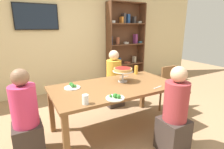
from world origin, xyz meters
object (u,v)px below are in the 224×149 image
Objects in this scene: bookshelf at (125,43)px; deep_dish_pizza_stand at (123,70)px; diner_head_west at (26,121)px; water_glass_clear_near at (85,100)px; diner_near_right at (174,116)px; salad_plate_near_diner at (72,87)px; cutlery_fork_near at (124,77)px; television at (36,17)px; diner_far_right at (114,82)px; dining_table at (115,91)px; beer_glass_amber_tall at (136,70)px; cutlery_knife_near at (158,87)px; chair_head_east at (172,87)px; salad_plate_far_diner at (115,97)px.

bookshelf is 6.79× the size of deep_dish_pizza_stand.
bookshelf is 1.92× the size of diner_head_west.
diner_head_west is 0.80m from water_glass_clear_near.
water_glass_clear_near is (-1.05, 0.39, 0.31)m from diner_near_right.
salad_plate_near_diner is 0.98m from cutlery_fork_near.
television is at bearing 92.95° from water_glass_clear_near.
diner_head_west is 6.39× the size of cutlery_fork_near.
water_glass_clear_near reaches higher than salad_plate_near_diner.
deep_dish_pizza_stand is 0.99m from water_glass_clear_near.
water_glass_clear_near is (-1.06, -1.21, 0.31)m from diner_far_right.
diner_far_right reaches higher than dining_table.
beer_glass_amber_tall is at bearing 11.74° from diner_head_west.
water_glass_clear_near is 1.13m from cutlery_knife_near.
chair_head_east is 1.97m from water_glass_clear_near.
bookshelf is 2.09m from chair_head_east.
salad_plate_near_diner reaches higher than cutlery_fork_near.
diner_far_right is (0.44, 0.81, -0.17)m from dining_table.
deep_dish_pizza_stand is at bearing 30.29° from dining_table.
salad_plate_far_diner is 1.23m from beer_glass_amber_tall.
diner_head_west is at bearing -143.24° from bookshelf.
diner_far_right is at bearing 82.23° from cutlery_knife_near.
salad_plate_near_diner is (-2.07, -1.81, -0.37)m from bookshelf.
chair_head_east is at bearing 1.84° from dining_table.
deep_dish_pizza_stand is at bearing -18.11° from diner_far_right.
cutlery_fork_near is at bearing -6.93° from diner_far_right.
television is at bearing -137.45° from diner_far_right.
diner_far_right reaches higher than deep_dish_pizza_stand.
diner_near_right is 0.50m from cutlery_knife_near.
bookshelf is at bearing 41.24° from salad_plate_near_diner.
cutlery_knife_near is (0.07, -1.18, 0.25)m from diner_far_right.
diner_near_right is 6.39× the size of cutlery_fork_near.
dining_table is 1.26m from diner_head_west.
cutlery_knife_near is at bearing -102.22° from beer_glass_amber_tall.
bookshelf is 19.46× the size of water_glass_clear_near.
dining_table is 0.63m from cutlery_knife_near.
salad_plate_far_diner is at bearing -28.62° from diner_far_right.
beer_glass_amber_tall is at bearing 30.16° from deep_dish_pizza_stand.
bookshelf is 2.04m from cutlery_fork_near.
cutlery_knife_near is (0.51, -0.37, 0.08)m from dining_table.
television is 0.79× the size of diner_far_right.
diner_far_right is 1.32× the size of chair_head_east.
television is at bearing 129.65° from beer_glass_amber_tall.
cutlery_fork_near is (-0.05, 1.13, 0.25)m from diner_near_right.
chair_head_east is (-0.20, -1.98, -0.65)m from bookshelf.
bookshelf reaches higher than diner_head_west.
bookshelf is 2.29m from deep_dish_pizza_stand.
diner_near_right is 0.80m from salad_plate_far_diner.
deep_dish_pizza_stand is at bearing -6.24° from salad_plate_near_diner.
salad_plate_far_diner is at bearing -119.54° from dining_table.
diner_head_west is 7.21× the size of beer_glass_amber_tall.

